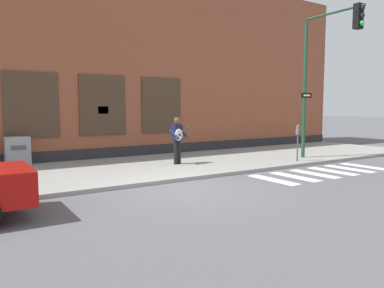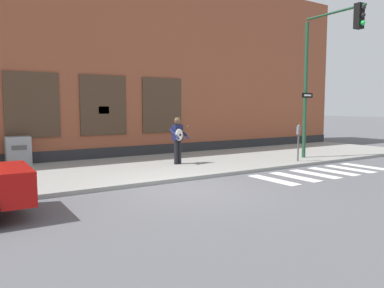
{
  "view_description": "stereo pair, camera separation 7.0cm",
  "coord_description": "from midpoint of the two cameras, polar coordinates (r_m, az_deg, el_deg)",
  "views": [
    {
      "loc": [
        -5.34,
        -8.41,
        2.21
      ],
      "look_at": [
        0.98,
        1.3,
        1.08
      ],
      "focal_mm": 35.0,
      "sensor_mm": 36.0,
      "label": 1
    },
    {
      "loc": [
        -5.28,
        -8.45,
        2.21
      ],
      "look_at": [
        0.98,
        1.3,
        1.08
      ],
      "focal_mm": 35.0,
      "sensor_mm": 36.0,
      "label": 2
    }
  ],
  "objects": [
    {
      "name": "ground_plane",
      "position": [
        10.21,
        -0.49,
        -6.96
      ],
      "size": [
        160.0,
        160.0,
        0.0
      ],
      "primitive_type": "plane",
      "color": "#56565B"
    },
    {
      "name": "sidewalk",
      "position": [
        13.48,
        -9.07,
        -3.7
      ],
      "size": [
        28.0,
        5.54,
        0.12
      ],
      "color": "gray",
      "rests_on": "ground"
    },
    {
      "name": "building_backdrop",
      "position": [
        17.88,
        -15.55,
        11.58
      ],
      "size": [
        28.0,
        4.06,
        8.3
      ],
      "color": "brown",
      "rests_on": "ground"
    },
    {
      "name": "crosswalk",
      "position": [
        13.55,
        19.63,
        -4.14
      ],
      "size": [
        5.2,
        1.9,
        0.01
      ],
      "color": "silver",
      "rests_on": "ground"
    },
    {
      "name": "busker",
      "position": [
        13.84,
        -2.02,
        0.98
      ],
      "size": [
        0.76,
        0.61,
        1.73
      ],
      "color": "black",
      "rests_on": "sidewalk"
    },
    {
      "name": "traffic_light",
      "position": [
        15.86,
        19.71,
        11.86
      ],
      "size": [
        0.6,
        2.71,
        5.77
      ],
      "color": "#1E472D",
      "rests_on": "sidewalk"
    },
    {
      "name": "parking_meter",
      "position": [
        15.18,
        16.04,
        1.0
      ],
      "size": [
        0.13,
        0.11,
        1.44
      ],
      "color": "#47474C",
      "rests_on": "sidewalk"
    },
    {
      "name": "utility_box",
      "position": [
        14.73,
        -24.83,
        -1.03
      ],
      "size": [
        0.83,
        0.53,
        1.07
      ],
      "color": "gray",
      "rests_on": "sidewalk"
    }
  ]
}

